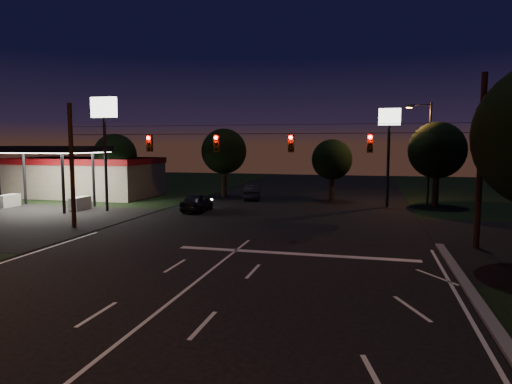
% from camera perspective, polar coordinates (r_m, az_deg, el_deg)
% --- Properties ---
extents(ground, '(140.00, 140.00, 0.00)m').
position_cam_1_polar(ground, '(13.44, -17.43, -18.02)').
color(ground, black).
rests_on(ground, ground).
extents(stop_bar, '(12.00, 0.50, 0.01)m').
position_cam_1_polar(stop_bar, '(22.84, 4.79, -7.70)').
color(stop_bar, silver).
rests_on(stop_bar, ground).
extents(utility_pole_right, '(0.30, 0.30, 9.00)m').
position_cam_1_polar(utility_pole_right, '(26.54, 25.79, -6.36)').
color(utility_pole_right, black).
rests_on(utility_pole_right, ground).
extents(utility_pole_left, '(0.28, 0.28, 8.00)m').
position_cam_1_polar(utility_pole_left, '(31.93, -21.74, -4.17)').
color(utility_pole_left, black).
rests_on(utility_pole_left, ground).
extents(signal_span, '(24.00, 0.40, 1.56)m').
position_cam_1_polar(signal_span, '(26.20, -0.38, 6.22)').
color(signal_span, black).
rests_on(signal_span, ground).
extents(gas_station, '(14.20, 16.10, 5.25)m').
position_cam_1_polar(gas_station, '(49.82, -20.71, 2.15)').
color(gas_station, gray).
rests_on(gas_station, ground).
extents(pole_sign_left_near, '(2.20, 0.30, 9.10)m').
position_cam_1_polar(pole_sign_left_near, '(38.41, -18.43, 8.05)').
color(pole_sign_left_near, black).
rests_on(pole_sign_left_near, ground).
extents(pole_sign_right, '(1.80, 0.30, 8.40)m').
position_cam_1_polar(pole_sign_right, '(40.44, 16.29, 6.95)').
color(pole_sign_right, black).
rests_on(pole_sign_right, ground).
extents(street_light_right_far, '(2.20, 0.35, 9.00)m').
position_cam_1_polar(street_light_right_far, '(42.66, 20.52, 5.41)').
color(street_light_right_far, black).
rests_on(street_light_right_far, ground).
extents(tree_far_a, '(4.20, 4.20, 6.42)m').
position_cam_1_polar(tree_far_a, '(47.39, -17.11, 4.36)').
color(tree_far_a, black).
rests_on(tree_far_a, ground).
extents(tree_far_b, '(4.60, 4.60, 6.98)m').
position_cam_1_polar(tree_far_b, '(46.85, -3.96, 5.03)').
color(tree_far_b, black).
rests_on(tree_far_b, ground).
extents(tree_far_c, '(3.80, 3.80, 5.86)m').
position_cam_1_polar(tree_far_c, '(43.68, 9.50, 3.95)').
color(tree_far_c, black).
rests_on(tree_far_c, ground).
extents(tree_far_d, '(4.80, 4.80, 7.30)m').
position_cam_1_polar(tree_far_d, '(41.90, 21.70, 4.79)').
color(tree_far_d, black).
rests_on(tree_far_d, ground).
extents(car_oncoming_a, '(1.86, 4.29, 1.44)m').
position_cam_1_polar(car_oncoming_a, '(37.08, -7.40, -1.30)').
color(car_oncoming_a, black).
rests_on(car_oncoming_a, ground).
extents(car_oncoming_b, '(2.44, 4.54, 1.42)m').
position_cam_1_polar(car_oncoming_b, '(44.69, -0.50, -0.02)').
color(car_oncoming_b, black).
rests_on(car_oncoming_b, ground).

